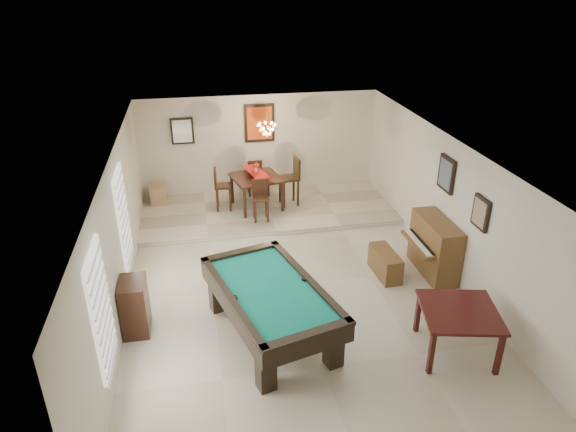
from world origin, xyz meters
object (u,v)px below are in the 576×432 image
object	(u,v)px
pool_table	(271,312)
corner_bench	(158,194)
piano_bench	(385,263)
apothecary_chest	(135,306)
square_table	(456,331)
flower_vase	(256,168)
dining_chair_north	(254,177)
dining_chair_east	(289,182)
dining_chair_south	(261,201)
dining_chair_west	(223,189)
dining_table	(257,190)
chandelier	(267,125)
upright_piano	(428,247)

from	to	relation	value
pool_table	corner_bench	distance (m)	5.80
piano_bench	corner_bench	bearing A→B (deg)	137.33
apothecary_chest	square_table	bearing A→B (deg)	-16.62
square_table	piano_bench	world-z (taller)	square_table
flower_vase	corner_bench	xyz separation A→B (m)	(-2.37, 0.71, -0.79)
dining_chair_north	dining_chair_east	world-z (taller)	dining_chair_east
square_table	corner_bench	world-z (taller)	square_table
square_table	dining_chair_south	world-z (taller)	dining_chair_south
square_table	flower_vase	xyz separation A→B (m)	(-2.31, 5.66, 0.75)
dining_chair_north	dining_chair_west	bearing A→B (deg)	42.06
square_table	dining_chair_west	world-z (taller)	dining_chair_west
dining_table	flower_vase	xyz separation A→B (m)	(-0.00, 0.00, 0.56)
piano_bench	chandelier	world-z (taller)	chandelier
apothecary_chest	corner_bench	size ratio (longest dim) A/B	1.85
upright_piano	dining_table	distance (m)	4.45
piano_bench	dining_chair_south	xyz separation A→B (m)	(-2.05, 2.60, 0.35)
dining_chair_north	dining_table	bearing A→B (deg)	86.55
dining_table	chandelier	xyz separation A→B (m)	(0.25, -0.18, 1.63)
pool_table	dining_chair_south	world-z (taller)	dining_chair_south
square_table	piano_bench	size ratio (longest dim) A/B	1.24
corner_bench	upright_piano	bearing A→B (deg)	-38.35
piano_bench	flower_vase	size ratio (longest dim) A/B	3.97
apothecary_chest	dining_chair_west	size ratio (longest dim) A/B	0.90
apothecary_chest	flower_vase	size ratio (longest dim) A/B	4.07
pool_table	upright_piano	size ratio (longest dim) A/B	1.98
piano_bench	dining_chair_north	size ratio (longest dim) A/B	0.93
dining_chair_east	corner_bench	bearing A→B (deg)	-109.43
corner_bench	chandelier	size ratio (longest dim) A/B	0.83
piano_bench	apothecary_chest	world-z (taller)	apothecary_chest
square_table	dining_chair_east	distance (m)	5.88
square_table	flower_vase	bearing A→B (deg)	112.22
upright_piano	flower_vase	distance (m)	4.49
square_table	dining_chair_north	xyz separation A→B (m)	(-2.27, 6.44, 0.22)
pool_table	square_table	size ratio (longest dim) A/B	2.35
pool_table	dining_chair_north	world-z (taller)	dining_chair_north
chandelier	dining_chair_west	bearing A→B (deg)	169.33
apothecary_chest	flower_vase	xyz separation A→B (m)	(2.53, 4.21, 0.67)
apothecary_chest	pool_table	bearing A→B (deg)	-13.88
dining_table	chandelier	world-z (taller)	chandelier
flower_vase	upright_piano	bearing A→B (deg)	-50.13
dining_chair_west	corner_bench	world-z (taller)	dining_chair_west
upright_piano	chandelier	xyz separation A→B (m)	(-2.61, 3.24, 1.65)
flower_vase	dining_chair_east	bearing A→B (deg)	0.58
dining_table	apothecary_chest	bearing A→B (deg)	-120.98
pool_table	dining_chair_west	size ratio (longest dim) A/B	2.55
dining_chair_south	square_table	bearing A→B (deg)	-62.53
square_table	dining_chair_north	world-z (taller)	dining_chair_north
pool_table	dining_chair_east	distance (m)	4.90
upright_piano	dining_chair_south	xyz separation A→B (m)	(-2.86, 2.66, 0.05)
apothecary_chest	dining_chair_east	xyz separation A→B (m)	(3.32, 4.22, 0.25)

